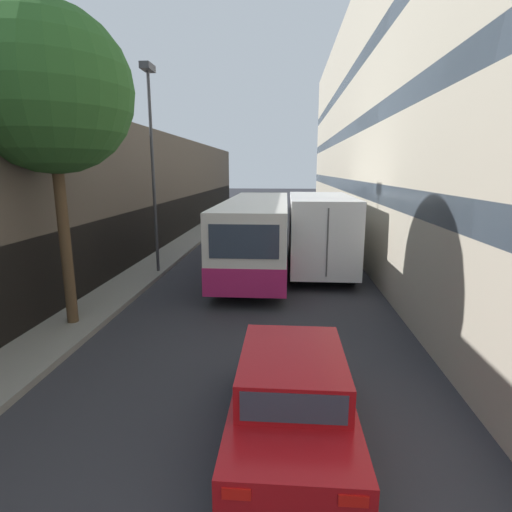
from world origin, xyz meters
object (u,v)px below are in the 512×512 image
at_px(box_truck, 318,229).
at_px(panel_van, 258,215).
at_px(street_lamp, 151,135).
at_px(car_hatchback, 292,397).
at_px(street_tree_left, 50,91).
at_px(bus, 257,233).

xyz_separation_m(box_truck, panel_van, (-3.26, 10.25, -0.61)).
bearing_deg(panel_van, box_truck, -72.36).
bearing_deg(street_lamp, panel_van, 74.95).
bearing_deg(car_hatchback, street_tree_left, 144.54).
bearing_deg(box_truck, street_tree_left, -134.00).
bearing_deg(bus, street_tree_left, -123.26).
relative_size(box_truck, street_tree_left, 1.05).
xyz_separation_m(bus, street_lamp, (-3.90, -1.24, 3.85)).
distance_m(panel_van, street_tree_left, 18.59).
xyz_separation_m(car_hatchback, box_truck, (1.25, 11.40, 0.96)).
xyz_separation_m(bus, box_truck, (2.58, 0.49, 0.11)).
bearing_deg(box_truck, street_lamp, -165.04).
xyz_separation_m(car_hatchback, panel_van, (-2.01, 21.65, 0.35)).
relative_size(bus, street_lamp, 1.36).
relative_size(car_hatchback, bus, 0.37).
xyz_separation_m(car_hatchback, street_tree_left, (-5.78, 4.12, 5.25)).
height_order(car_hatchback, box_truck, box_truck).
bearing_deg(street_tree_left, street_lamp, 84.31).
xyz_separation_m(car_hatchback, street_lamp, (-5.23, 9.67, 4.70)).
bearing_deg(street_tree_left, panel_van, 77.85).
height_order(bus, panel_van, bus).
relative_size(box_truck, panel_van, 1.85).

